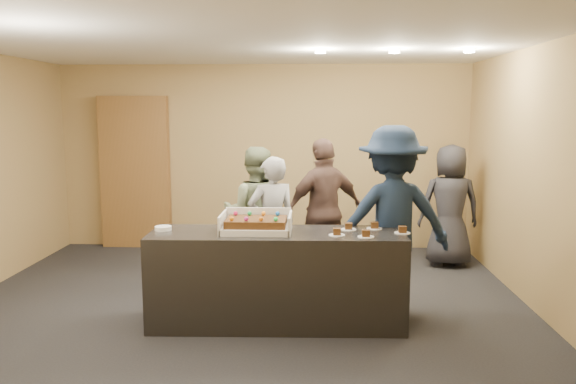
# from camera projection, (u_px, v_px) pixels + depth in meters

# --- Properties ---
(room) EXTENTS (6.04, 6.00, 2.70)m
(room) POSITION_uv_depth(u_px,v_px,m) (243.00, 177.00, 5.83)
(room) COLOR black
(room) RESTS_ON ground
(serving_counter) EXTENTS (2.42, 0.76, 0.90)m
(serving_counter) POSITION_uv_depth(u_px,v_px,m) (277.00, 278.00, 5.36)
(serving_counter) COLOR black
(serving_counter) RESTS_ON floor
(storage_cabinet) EXTENTS (1.02, 0.15, 2.24)m
(storage_cabinet) POSITION_uv_depth(u_px,v_px,m) (135.00, 172.00, 8.33)
(storage_cabinet) COLOR brown
(storage_cabinet) RESTS_ON floor
(cake_box) EXTENTS (0.66, 0.46, 0.19)m
(cake_box) POSITION_uv_depth(u_px,v_px,m) (257.00, 227.00, 5.32)
(cake_box) COLOR white
(cake_box) RESTS_ON serving_counter
(sheet_cake) EXTENTS (0.56, 0.39, 0.11)m
(sheet_cake) POSITION_uv_depth(u_px,v_px,m) (256.00, 222.00, 5.29)
(sheet_cake) COLOR #3E240E
(sheet_cake) RESTS_ON cake_box
(plate_stack) EXTENTS (0.16, 0.16, 0.04)m
(plate_stack) POSITION_uv_depth(u_px,v_px,m) (163.00, 228.00, 5.37)
(plate_stack) COLOR white
(plate_stack) RESTS_ON serving_counter
(slice_a) EXTENTS (0.15, 0.15, 0.07)m
(slice_a) POSITION_uv_depth(u_px,v_px,m) (337.00, 233.00, 5.14)
(slice_a) COLOR white
(slice_a) RESTS_ON serving_counter
(slice_b) EXTENTS (0.15, 0.15, 0.07)m
(slice_b) POSITION_uv_depth(u_px,v_px,m) (348.00, 228.00, 5.38)
(slice_b) COLOR white
(slice_b) RESTS_ON serving_counter
(slice_c) EXTENTS (0.15, 0.15, 0.07)m
(slice_c) POSITION_uv_depth(u_px,v_px,m) (366.00, 235.00, 5.07)
(slice_c) COLOR white
(slice_c) RESTS_ON serving_counter
(slice_d) EXTENTS (0.15, 0.15, 0.07)m
(slice_d) POSITION_uv_depth(u_px,v_px,m) (374.00, 227.00, 5.43)
(slice_d) COLOR white
(slice_d) RESTS_ON serving_counter
(slice_e) EXTENTS (0.15, 0.15, 0.07)m
(slice_e) POSITION_uv_depth(u_px,v_px,m) (402.00, 231.00, 5.24)
(slice_e) COLOR white
(slice_e) RESTS_ON serving_counter
(person_server_grey) EXTENTS (0.66, 0.55, 1.53)m
(person_server_grey) POSITION_uv_depth(u_px,v_px,m) (272.00, 224.00, 6.33)
(person_server_grey) COLOR #9D9EA2
(person_server_grey) RESTS_ON floor
(person_sage_man) EXTENTS (0.78, 0.61, 1.61)m
(person_sage_man) POSITION_uv_depth(u_px,v_px,m) (255.00, 213.00, 6.81)
(person_sage_man) COLOR gray
(person_sage_man) RESTS_ON floor
(person_navy_man) EXTENTS (1.29, 0.83, 1.89)m
(person_navy_man) POSITION_uv_depth(u_px,v_px,m) (392.00, 219.00, 5.70)
(person_navy_man) COLOR #142239
(person_navy_man) RESTS_ON floor
(person_brown_extra) EXTENTS (1.09, 0.84, 1.72)m
(person_brown_extra) POSITION_uv_depth(u_px,v_px,m) (324.00, 211.00, 6.63)
(person_brown_extra) COLOR brown
(person_brown_extra) RESTS_ON floor
(person_dark_suit) EXTENTS (0.80, 0.53, 1.61)m
(person_dark_suit) POSITION_uv_depth(u_px,v_px,m) (450.00, 206.00, 7.33)
(person_dark_suit) COLOR #232327
(person_dark_suit) RESTS_ON floor
(ceiling_spotlights) EXTENTS (1.72, 0.12, 0.03)m
(ceiling_spotlights) POSITION_uv_depth(u_px,v_px,m) (394.00, 51.00, 6.07)
(ceiling_spotlights) COLOR #FFEAC6
(ceiling_spotlights) RESTS_ON ceiling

